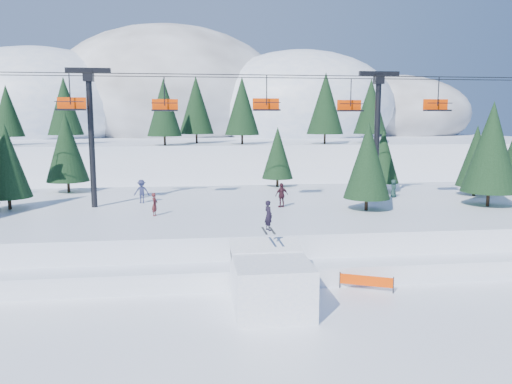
{
  "coord_description": "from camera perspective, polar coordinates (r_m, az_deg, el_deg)",
  "views": [
    {
      "loc": [
        -1.49,
        -20.34,
        9.1
      ],
      "look_at": [
        1.81,
        6.0,
        5.2
      ],
      "focal_mm": 35.0,
      "sensor_mm": 36.0,
      "label": 1
    }
  ],
  "objects": [
    {
      "name": "berm",
      "position": [
        29.64,
        -3.99,
        -8.43
      ],
      "size": [
        70.0,
        6.0,
        1.1
      ],
      "primitive_type": "cube",
      "color": "white",
      "rests_on": "ground"
    },
    {
      "name": "banner_far",
      "position": [
        30.18,
        18.21,
        -8.55
      ],
      "size": [
        2.78,
        0.73,
        0.9
      ],
      "color": "black",
      "rests_on": "ground"
    },
    {
      "name": "ground",
      "position": [
        22.33,
        -2.8,
        -15.7
      ],
      "size": [
        160.0,
        160.0,
        0.0
      ],
      "primitive_type": "plane",
      "color": "white",
      "rests_on": "ground"
    },
    {
      "name": "jump_kicker",
      "position": [
        24.47,
        1.69,
        -10.18
      ],
      "size": [
        3.61,
        4.92,
        5.05
      ],
      "color": "white",
      "rests_on": "ground"
    },
    {
      "name": "mid_shelf",
      "position": [
        39.17,
        -4.81,
        -3.23
      ],
      "size": [
        70.0,
        22.0,
        2.5
      ],
      "primitive_type": "cube",
      "color": "white",
      "rests_on": "ground"
    },
    {
      "name": "distant_skiers",
      "position": [
        38.16,
        -8.69,
        -0.36
      ],
      "size": [
        31.14,
        6.5,
        1.86
      ],
      "color": "#371822",
      "rests_on": "mid_shelf"
    },
    {
      "name": "conifer_stand",
      "position": [
        38.81,
        -3.69,
        5.29
      ],
      "size": [
        64.79,
        18.64,
        10.11
      ],
      "color": "black",
      "rests_on": "mid_shelf"
    },
    {
      "name": "chairlift",
      "position": [
        38.51,
        -2.73,
        8.68
      ],
      "size": [
        46.0,
        3.21,
        10.28
      ],
      "color": "black",
      "rests_on": "mid_shelf"
    },
    {
      "name": "mountain_ridge",
      "position": [
        93.79,
        -9.43,
        8.58
      ],
      "size": [
        119.0,
        60.39,
        26.46
      ],
      "color": "white",
      "rests_on": "ground"
    },
    {
      "name": "banner_near",
      "position": [
        27.63,
        12.49,
        -9.89
      ],
      "size": [
        2.61,
        1.22,
        0.9
      ],
      "color": "black",
      "rests_on": "ground"
    }
  ]
}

